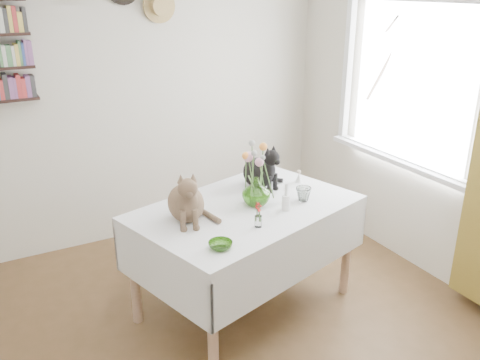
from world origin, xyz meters
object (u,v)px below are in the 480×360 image
tabby_cat (185,194)px  flower_vase (256,191)px  dining_table (246,232)px  black_cat (258,165)px

tabby_cat → flower_vase: bearing=14.8°
dining_table → flower_vase: 0.31m
tabby_cat → black_cat: bearing=37.6°
tabby_cat → flower_vase: 0.52m
black_cat → flower_vase: bearing=-143.6°
dining_table → flower_vase: flower_vase is taller
dining_table → flower_vase: (0.07, -0.01, 0.30)m
dining_table → black_cat: (0.26, 0.28, 0.37)m
black_cat → flower_vase: (-0.18, -0.29, -0.07)m
flower_vase → tabby_cat: bearing=179.1°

